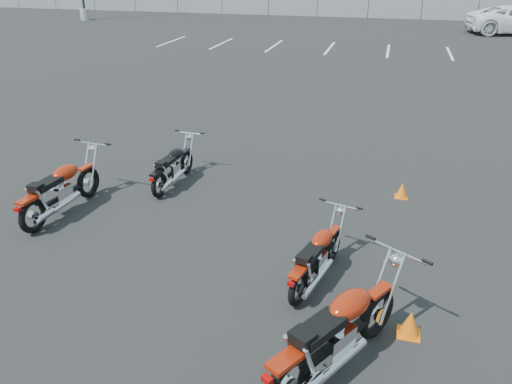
% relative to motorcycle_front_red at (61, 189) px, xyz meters
% --- Properties ---
extents(ground, '(120.00, 120.00, 0.00)m').
position_rel_motorcycle_front_red_xyz_m(ground, '(3.41, -0.09, -0.49)').
color(ground, black).
rests_on(ground, ground).
extents(motorcycle_front_red, '(0.86, 2.22, 1.09)m').
position_rel_motorcycle_front_red_xyz_m(motorcycle_front_red, '(0.00, 0.00, 0.00)').
color(motorcycle_front_red, black).
rests_on(motorcycle_front_red, ground).
extents(motorcycle_second_black, '(0.72, 1.86, 0.91)m').
position_rel_motorcycle_front_red_xyz_m(motorcycle_second_black, '(1.47, 1.74, -0.08)').
color(motorcycle_second_black, black).
rests_on(motorcycle_second_black, ground).
extents(motorcycle_third_red, '(0.86, 1.85, 0.91)m').
position_rel_motorcycle_front_red_xyz_m(motorcycle_third_red, '(4.92, -0.92, -0.08)').
color(motorcycle_third_red, black).
rests_on(motorcycle_third_red, ground).
extents(motorcycle_rear_red, '(1.64, 2.26, 1.17)m').
position_rel_motorcycle_front_red_xyz_m(motorcycle_rear_red, '(5.41, -2.62, 0.04)').
color(motorcycle_rear_red, black).
rests_on(motorcycle_rear_red, ground).
extents(training_cone_near, '(0.26, 0.26, 0.31)m').
position_rel_motorcycle_front_red_xyz_m(training_cone_near, '(6.15, 2.37, -0.34)').
color(training_cone_near, orange).
rests_on(training_cone_near, ground).
extents(training_cone_far, '(0.29, 0.29, 0.35)m').
position_rel_motorcycle_front_red_xyz_m(training_cone_far, '(6.26, -1.78, -0.32)').
color(training_cone_far, orange).
rests_on(training_cone_far, ground).
extents(chainlink_fence, '(80.06, 0.06, 1.80)m').
position_rel_motorcycle_front_red_xyz_m(chainlink_fence, '(3.41, 34.91, 0.41)').
color(chainlink_fence, slate).
rests_on(chainlink_fence, ground).
extents(parking_line_stripes, '(15.12, 4.00, 0.01)m').
position_rel_motorcycle_front_red_xyz_m(parking_line_stripes, '(0.91, 19.91, -0.49)').
color(parking_line_stripes, silver).
rests_on(parking_line_stripes, ground).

